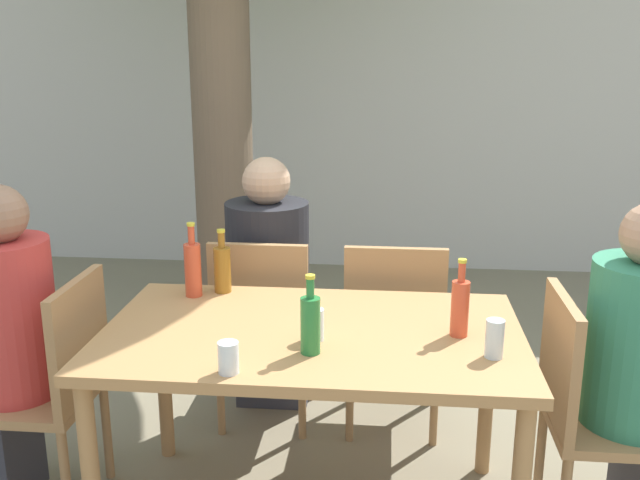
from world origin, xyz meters
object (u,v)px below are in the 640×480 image
patio_chair_1 (588,405)px  patio_chair_2 (264,320)px  soda_bottle_3 (460,306)px  drinking_glass_1 (495,339)px  patio_chair_3 (394,325)px  drinking_glass_0 (228,358)px  patio_chair_0 (54,380)px  green_bottle_2 (310,323)px  dining_table_front (312,352)px  amber_bottle_0 (222,268)px  drinking_glass_2 (315,325)px  soda_bottle_1 (193,268)px  person_seated_2 (271,294)px

patio_chair_1 → patio_chair_2: (-1.28, 0.68, 0.00)m
soda_bottle_3 → drinking_glass_1: 0.21m
patio_chair_3 → drinking_glass_0: (-0.52, -1.05, 0.29)m
patio_chair_0 → green_bottle_2: 1.07m
dining_table_front → green_bottle_2: green_bottle_2 is taller
amber_bottle_0 → drinking_glass_2: amber_bottle_0 is taller
drinking_glass_2 → soda_bottle_1: bearing=143.1°
patio_chair_3 → drinking_glass_2: (-0.28, -0.77, 0.30)m
dining_table_front → soda_bottle_3: bearing=0.4°
patio_chair_1 → amber_bottle_0: size_ratio=3.52×
patio_chair_0 → patio_chair_1: bearing=90.0°
amber_bottle_0 → dining_table_front: bearing=-42.3°
drinking_glass_0 → drinking_glass_2: bearing=49.6°
patio_chair_0 → drinking_glass_0: 0.90m
soda_bottle_1 → drinking_glass_2: (0.53, -0.40, -0.06)m
amber_bottle_0 → patio_chair_1: bearing=-15.0°
patio_chair_1 → soda_bottle_1: size_ratio=3.06×
soda_bottle_1 → patio_chair_3: bearing=24.3°
soda_bottle_3 → dining_table_front: bearing=-179.6°
person_seated_2 → green_bottle_2: size_ratio=4.71×
dining_table_front → drinking_glass_0: size_ratio=14.81×
amber_bottle_0 → soda_bottle_1: bearing=-150.5°
drinking_glass_0 → drinking_glass_2: (0.24, 0.28, 0.01)m
patio_chair_1 → drinking_glass_0: patio_chair_1 is taller
patio_chair_0 → person_seated_2: (0.68, 0.91, 0.05)m
dining_table_front → drinking_glass_0: bearing=-120.6°
dining_table_front → soda_bottle_1: 0.63m
dining_table_front → patio_chair_0: patio_chair_0 is taller
patio_chair_1 → green_bottle_2: size_ratio=3.45×
soda_bottle_3 → drinking_glass_0: 0.82m
dining_table_front → drinking_glass_1: bearing=-15.7°
amber_bottle_0 → soda_bottle_3: bearing=-21.7°
patio_chair_1 → drinking_glass_2: size_ratio=8.29×
dining_table_front → patio_chair_1: 0.99m
person_seated_2 → green_bottle_2: 1.19m
patio_chair_3 → green_bottle_2: 0.98m
patio_chair_3 → drinking_glass_1: patio_chair_3 is taller
drinking_glass_2 → green_bottle_2: bearing=-91.5°
dining_table_front → soda_bottle_1: (-0.51, 0.31, 0.20)m
patio_chair_3 → amber_bottle_0: size_ratio=3.52×
patio_chair_3 → drinking_glass_2: 0.87m
green_bottle_2 → soda_bottle_1: bearing=136.3°
person_seated_2 → soda_bottle_1: bearing=70.2°
patio_chair_1 → patio_chair_3: bearing=45.1°
green_bottle_2 → drinking_glass_2: green_bottle_2 is taller
patio_chair_2 → amber_bottle_0: amber_bottle_0 is taller
patio_chair_0 → drinking_glass_1: bearing=83.8°
patio_chair_1 → soda_bottle_3: 0.58m
dining_table_front → drinking_glass_1: 0.65m
patio_chair_0 → soda_bottle_3: bearing=90.1°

